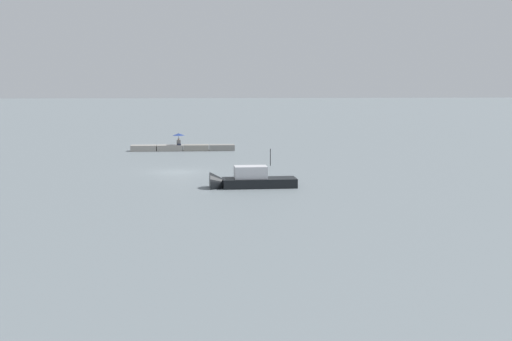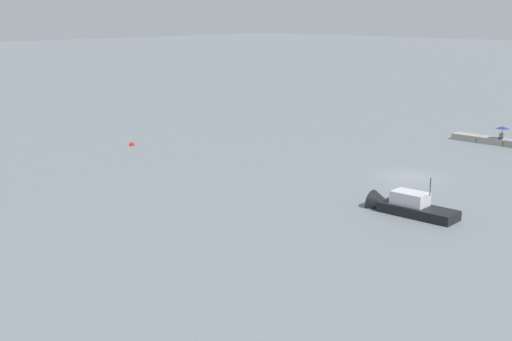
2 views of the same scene
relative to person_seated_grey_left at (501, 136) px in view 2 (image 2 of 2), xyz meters
name	(u,v)px [view 2 (image 2 of 2)]	position (x,y,z in m)	size (l,w,h in m)	color
ground_plane	(410,177)	(-0.43, 17.42, -0.88)	(500.00, 500.00, 0.00)	slate
seawall_pier	(506,142)	(-0.43, -0.23, -0.56)	(10.89, 1.44, 0.62)	gray
person_seated_grey_left	(501,136)	(0.00, 0.00, 0.00)	(0.48, 0.66, 0.73)	#1E2333
umbrella_open_navy	(503,128)	(0.01, -0.20, 0.86)	(1.27, 1.27, 1.28)	black
motorboat_black_near	(404,208)	(-5.32, 26.21, -0.52)	(6.04, 2.03, 3.36)	black
mooring_buoy_near	(132,144)	(26.01, 25.14, -0.79)	(0.51, 0.51, 0.51)	red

